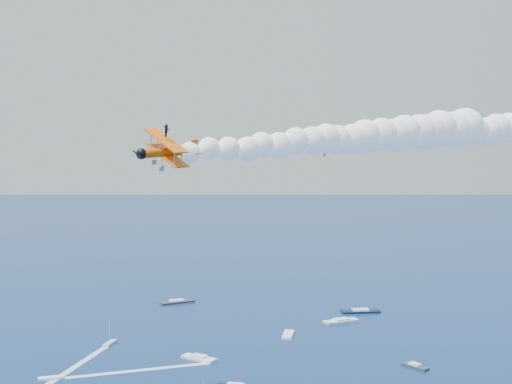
{
  "coord_description": "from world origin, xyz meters",
  "views": [
    {
      "loc": [
        10.28,
        -72.01,
        56.45
      ],
      "look_at": [
        6.49,
        14.72,
        51.9
      ],
      "focal_mm": 45.43,
      "sensor_mm": 36.0,
      "label": 1
    }
  ],
  "objects": [
    {
      "name": "biplane_lead",
      "position": [
        16.62,
        23.72,
        58.59
      ],
      "size": [
        10.42,
        11.23,
        6.83
      ],
      "primitive_type": null,
      "rotation": [
        -0.22,
        0.07,
        3.71
      ],
      "color": "#FF3A05"
    },
    {
      "name": "biplane_trail",
      "position": [
        -3.63,
        5.72,
        57.2
      ],
      "size": [
        12.45,
        13.24,
        8.78
      ],
      "primitive_type": null,
      "rotation": [
        -0.35,
        0.07,
        3.75
      ],
      "color": "#D65204"
    },
    {
      "name": "smoke_trail_lead",
      "position": [
        39.97,
        38.62,
        60.68
      ],
      "size": [
        57.82,
        53.21,
        10.28
      ],
      "primitive_type": null,
      "rotation": [
        0.0,
        0.0,
        3.71
      ],
      "color": "white"
    },
    {
      "name": "smoke_trail_trail",
      "position": [
        19.15,
        21.47,
        59.29
      ],
      "size": [
        57.88,
        54.7,
        10.28
      ],
      "primitive_type": null,
      "rotation": [
        0.0,
        0.0,
        3.75
      ],
      "color": "white"
    },
    {
      "name": "spectator_boats",
      "position": [
        11.33,
        111.41,
        0.35
      ],
      "size": [
        225.35,
        167.91,
        0.7
      ],
      "color": "white",
      "rests_on": "ground"
    }
  ]
}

